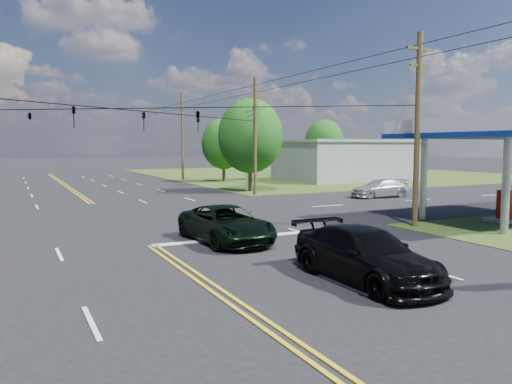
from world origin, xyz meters
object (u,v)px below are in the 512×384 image
pole_ne (255,135)px  pole_right_far (182,136)px  pole_se (417,127)px  tree_right_b (224,144)px  pickup_dkgreen (226,224)px  suv_black (365,255)px  retail_ne (344,161)px  tree_right_a (250,136)px  tree_far_r (324,142)px

pole_ne → pole_right_far: (0.00, 19.00, 0.25)m
pole_se → tree_right_b: (3.50, 33.00, -0.70)m
pickup_dkgreen → suv_black: size_ratio=0.99×
retail_ne → pole_right_far: 19.02m
tree_right_b → pole_right_far: bearing=131.2°
pole_se → tree_right_a: 21.02m
pole_right_far → suv_black: pole_right_far is taller
pole_se → pole_ne: bearing=90.0°
tree_right_a → tree_far_r: 26.91m
pole_ne → tree_right_a: size_ratio=1.16×
pole_se → tree_right_a: bearing=87.3°
pole_right_far → suv_black: size_ratio=1.82×
tree_right_b → retail_ne: bearing=-16.5°
tree_right_a → retail_ne: bearing=26.6°
tree_right_a → pole_ne: bearing=-108.4°
tree_right_a → suv_black: tree_right_a is taller
pole_se → tree_right_a: pole_se is taller
pole_ne → tree_right_a: (1.00, 3.00, -0.05)m
pole_right_far → tree_far_r: (21.00, 2.00, -0.62)m
tree_right_a → suv_black: bearing=-109.1°
pole_right_far → tree_far_r: size_ratio=1.31×
tree_far_r → pole_ne: bearing=-135.0°
pole_right_far → tree_right_a: bearing=-86.4°
tree_far_r → suv_black: (-29.65, -45.92, -3.75)m
tree_right_a → tree_right_b: (2.50, 12.00, -0.65)m
tree_far_r → tree_right_a: bearing=-138.0°
tree_far_r → suv_black: 54.79m
retail_ne → tree_right_b: 14.22m
tree_right_a → tree_right_b: tree_right_a is taller
pole_ne → pole_se: bearing=-90.0°
pickup_dkgreen → pole_ne: bearing=57.7°
tree_far_r → pickup_dkgreen: size_ratio=1.40×
pole_se → tree_right_a: size_ratio=1.16×
pole_ne → tree_far_r: size_ratio=1.25×
pole_right_far → pickup_dkgreen: bearing=-105.3°
tree_right_a → pickup_dkgreen: bearing=-118.2°
pole_right_far → tree_right_b: bearing=-48.8°
pole_right_far → tree_right_a: 16.03m
pole_ne → tree_right_a: pole_ne is taller
pole_right_far → tree_far_r: bearing=5.4°
pole_ne → tree_far_r: 29.70m
tree_far_r → suv_black: tree_far_r is taller
suv_black → retail_ne: bearing=54.3°
tree_right_b → suv_black: 41.87m
retail_ne → pickup_dkgreen: 39.29m
pole_right_far → suv_black: (-8.65, -43.92, -4.37)m
pole_se → tree_far_r: 44.30m
pole_se → tree_right_b: size_ratio=1.34×
pickup_dkgreen → pole_right_far: bearing=72.1°
retail_ne → tree_far_r: bearing=68.2°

